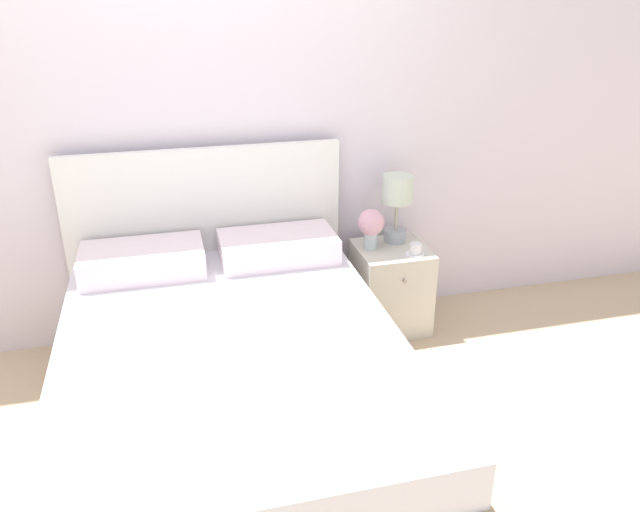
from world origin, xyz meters
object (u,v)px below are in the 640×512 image
at_px(bed, 231,373).
at_px(table_lamp, 397,198).
at_px(nightstand, 390,288).
at_px(teacup, 416,249).
at_px(flower_vase, 371,225).

relative_size(bed, table_lamp, 4.95).
relative_size(nightstand, teacup, 4.60).
distance_m(table_lamp, flower_vase, 0.22).
relative_size(nightstand, flower_vase, 2.15).
bearing_deg(flower_vase, teacup, -32.82).
bearing_deg(table_lamp, teacup, -78.25).
height_order(nightstand, teacup, teacup).
xyz_separation_m(nightstand, teacup, (0.09, -0.11, 0.28)).
bearing_deg(nightstand, bed, -145.93).
distance_m(flower_vase, teacup, 0.28).
height_order(bed, nightstand, bed).
bearing_deg(bed, teacup, 27.37).
xyz_separation_m(bed, nightstand, (1.02, 0.69, -0.04)).
height_order(bed, table_lamp, bed).
xyz_separation_m(nightstand, table_lamp, (0.05, 0.09, 0.52)).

